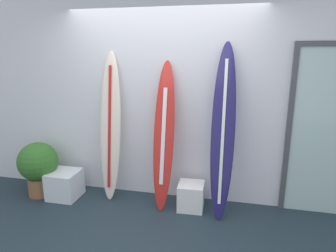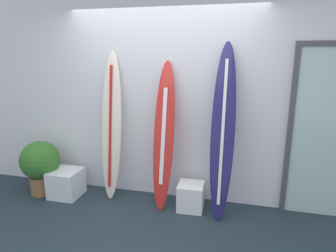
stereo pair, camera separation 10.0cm
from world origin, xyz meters
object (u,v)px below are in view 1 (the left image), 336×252
at_px(surfboard_crimson, 164,136).
at_px(potted_plant, 38,165).
at_px(display_block_center, 191,196).
at_px(glass_door, 333,130).
at_px(surfboard_ivory, 110,128).
at_px(surfboard_navy, 223,133).
at_px(display_block_left, 65,184).

distance_m(surfboard_crimson, potted_plant, 1.83).
distance_m(display_block_center, glass_door, 1.88).
bearing_deg(potted_plant, surfboard_ivory, 11.19).
xyz_separation_m(surfboard_navy, glass_door, (1.26, 0.28, 0.04)).
distance_m(surfboard_ivory, display_block_center, 1.38).
relative_size(surfboard_ivory, glass_door, 0.95).
xyz_separation_m(surfboard_ivory, surfboard_navy, (1.48, -0.11, 0.06)).
height_order(display_block_center, potted_plant, potted_plant).
bearing_deg(display_block_center, glass_door, 9.67).
bearing_deg(display_block_center, surfboard_navy, 0.17).
height_order(glass_door, potted_plant, glass_door).
xyz_separation_m(surfboard_ivory, potted_plant, (-1.01, -0.20, -0.54)).
distance_m(surfboard_navy, display_block_left, 2.28).
bearing_deg(glass_door, potted_plant, -174.43).
bearing_deg(display_block_left, surfboard_crimson, 5.09).
bearing_deg(surfboard_navy, glass_door, 12.36).
height_order(surfboard_navy, potted_plant, surfboard_navy).
distance_m(surfboard_ivory, surfboard_navy, 1.48).
xyz_separation_m(surfboard_crimson, glass_door, (1.99, 0.24, 0.14)).
xyz_separation_m(surfboard_crimson, display_block_left, (-1.38, -0.12, -0.75)).
xyz_separation_m(surfboard_crimson, surfboard_navy, (0.73, -0.04, 0.10)).
bearing_deg(display_block_center, surfboard_ivory, 174.30).
bearing_deg(display_block_center, surfboard_crimson, 173.56).
height_order(surfboard_ivory, display_block_center, surfboard_ivory).
xyz_separation_m(surfboard_navy, display_block_center, (-0.37, -0.00, -0.87)).
distance_m(surfboard_navy, display_block_center, 0.94).
height_order(display_block_left, glass_door, glass_door).
distance_m(display_block_left, glass_door, 3.50).
xyz_separation_m(display_block_center, potted_plant, (-2.13, -0.09, 0.27)).
bearing_deg(display_block_left, surfboard_ivory, 16.92).
distance_m(surfboard_ivory, display_block_left, 1.03).
bearing_deg(glass_door, surfboard_navy, -167.64).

